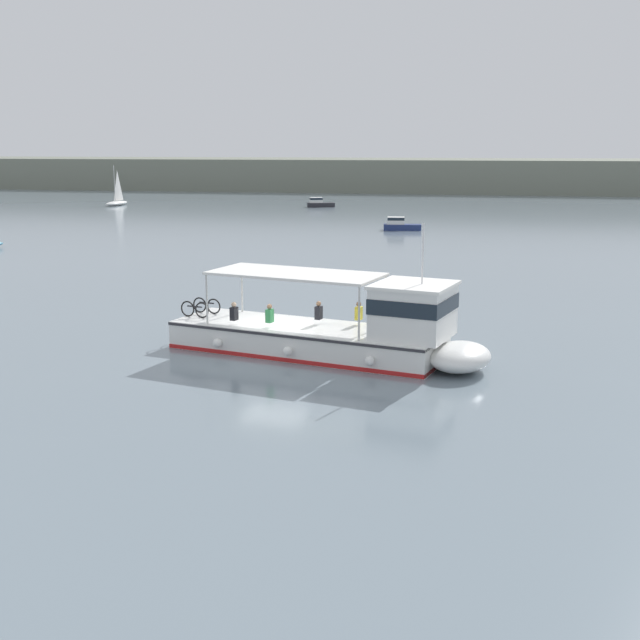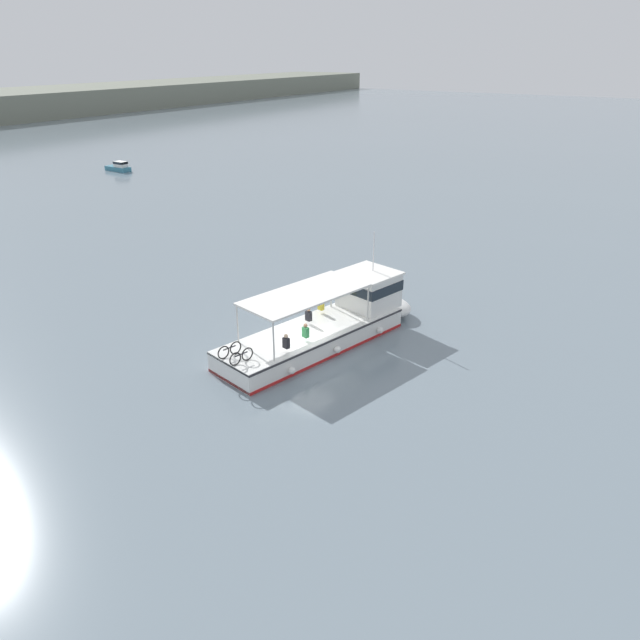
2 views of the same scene
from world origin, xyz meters
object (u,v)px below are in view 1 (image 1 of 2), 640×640
(motorboat_near_starboard, at_px, (319,203))
(sailboat_off_bow, at_px, (117,201))
(ferry_main, at_px, (344,332))
(motorboat_off_stern, at_px, (400,224))

(motorboat_near_starboard, relative_size, sailboat_off_bow, 0.71)
(sailboat_off_bow, bearing_deg, ferry_main, -58.79)
(motorboat_off_stern, relative_size, motorboat_near_starboard, 0.98)
(ferry_main, distance_m, motorboat_near_starboard, 78.27)
(motorboat_near_starboard, bearing_deg, motorboat_off_stern, -63.49)
(motorboat_near_starboard, bearing_deg, sailboat_off_bow, -174.19)
(motorboat_off_stern, relative_size, sailboat_off_bow, 0.69)
(ferry_main, xyz_separation_m, motorboat_off_stern, (-3.21, 48.71, -0.47))
(motorboat_off_stern, xyz_separation_m, motorboat_near_starboard, (-13.81, 27.69, 0.00))
(motorboat_near_starboard, bearing_deg, ferry_main, -77.44)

